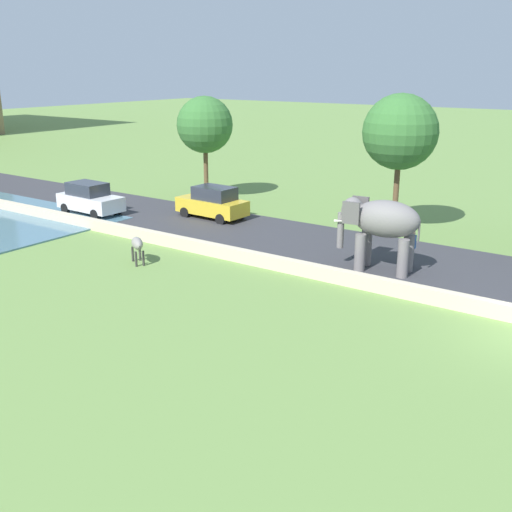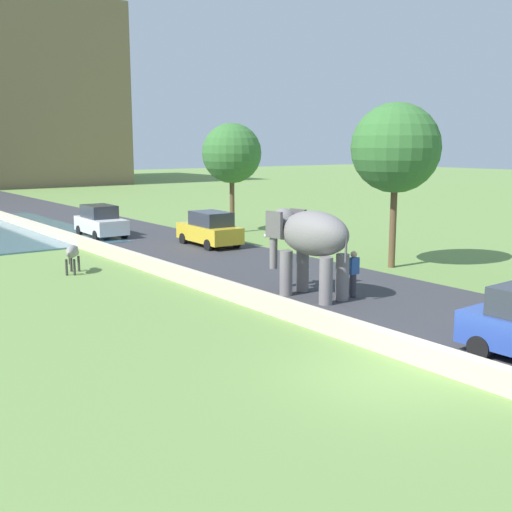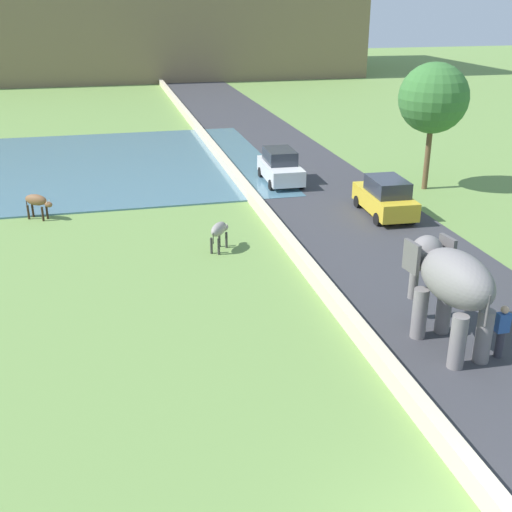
{
  "view_description": "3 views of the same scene",
  "coord_description": "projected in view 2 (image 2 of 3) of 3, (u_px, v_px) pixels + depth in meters",
  "views": [
    {
      "loc": [
        -18.72,
        -2.7,
        8.0
      ],
      "look_at": [
        -0.82,
        9.82,
        1.17
      ],
      "focal_mm": 42.45,
      "sensor_mm": 36.0,
      "label": 1
    },
    {
      "loc": [
        -10.45,
        -9.03,
        5.14
      ],
      "look_at": [
        2.18,
        8.03,
        1.38
      ],
      "focal_mm": 44.38,
      "sensor_mm": 36.0,
      "label": 2
    },
    {
      "loc": [
        -5.53,
        -7.6,
        9.36
      ],
      "look_at": [
        -0.85,
        11.95,
        1.11
      ],
      "focal_mm": 44.81,
      "sensor_mm": 36.0,
      "label": 3
    }
  ],
  "objects": [
    {
      "name": "ground_plane",
      "position": [
        391.0,
        377.0,
        14.17
      ],
      "size": [
        220.0,
        220.0,
        0.0
      ],
      "primitive_type": "plane",
      "color": "#6B8E47"
    },
    {
      "name": "road_surface",
      "position": [
        163.0,
        244.0,
        32.92
      ],
      "size": [
        7.0,
        120.0,
        0.06
      ],
      "primitive_type": "cube",
      "color": "#38383D",
      "rests_on": "ground"
    },
    {
      "name": "barrier_wall",
      "position": [
        110.0,
        252.0,
        29.06
      ],
      "size": [
        0.4,
        110.0,
        0.55
      ],
      "primitive_type": "cube",
      "color": "beige",
      "rests_on": "ground"
    },
    {
      "name": "elephant",
      "position": [
        309.0,
        239.0,
        21.09
      ],
      "size": [
        1.74,
        3.55,
        2.99
      ],
      "color": "slate",
      "rests_on": "ground"
    },
    {
      "name": "person_beside_elephant",
      "position": [
        353.0,
        273.0,
        21.21
      ],
      "size": [
        0.36,
        0.22,
        1.63
      ],
      "color": "#33333D",
      "rests_on": "ground"
    },
    {
      "name": "car_yellow",
      "position": [
        210.0,
        229.0,
        32.03
      ],
      "size": [
        1.93,
        4.07,
        1.8
      ],
      "color": "gold",
      "rests_on": "ground"
    },
    {
      "name": "car_white",
      "position": [
        100.0,
        221.0,
        35.24
      ],
      "size": [
        1.89,
        4.05,
        1.8
      ],
      "color": "white",
      "rests_on": "ground"
    },
    {
      "name": "cow_grey",
      "position": [
        72.0,
        253.0,
        25.44
      ],
      "size": [
        1.05,
        1.34,
        1.15
      ],
      "color": "gray",
      "rests_on": "ground"
    },
    {
      "name": "tree_mid",
      "position": [
        232.0,
        153.0,
        36.54
      ],
      "size": [
        3.46,
        3.46,
        6.36
      ],
      "color": "brown",
      "rests_on": "ground"
    },
    {
      "name": "tree_far",
      "position": [
        396.0,
        148.0,
        25.92
      ],
      "size": [
        3.69,
        3.69,
        6.85
      ],
      "color": "brown",
      "rests_on": "ground"
    }
  ]
}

